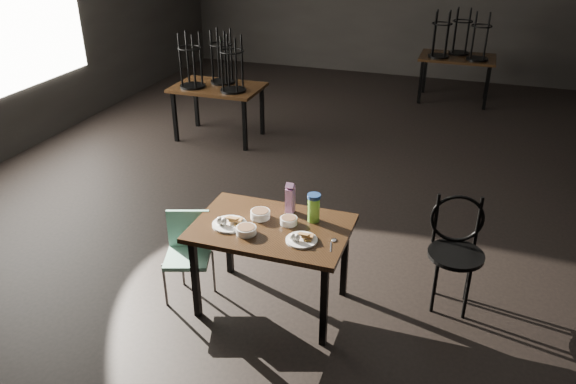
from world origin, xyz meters
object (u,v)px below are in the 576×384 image
(water_bottle, at_px, (314,207))
(school_chair, at_px, (188,248))
(bentwood_chair, at_px, (456,244))
(juice_carton, at_px, (290,199))
(main_table, at_px, (272,235))

(water_bottle, distance_m, school_chair, 1.10)
(water_bottle, distance_m, bentwood_chair, 1.18)
(school_chair, bearing_deg, juice_carton, 5.85)
(bentwood_chair, xyz_separation_m, school_chair, (-2.06, -0.61, -0.10))
(juice_carton, bearing_deg, bentwood_chair, 11.58)
(bentwood_chair, bearing_deg, juice_carton, -177.75)
(school_chair, bearing_deg, water_bottle, -3.18)
(juice_carton, height_order, school_chair, juice_carton)
(water_bottle, bearing_deg, main_table, -147.34)
(water_bottle, xyz_separation_m, school_chair, (-0.98, -0.27, -0.41))
(juice_carton, height_order, water_bottle, juice_carton)
(main_table, distance_m, water_bottle, 0.39)
(main_table, bearing_deg, water_bottle, 32.66)
(juice_carton, xyz_separation_m, bentwood_chair, (1.30, 0.27, -0.32))
(bentwood_chair, height_order, school_chair, bentwood_chair)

